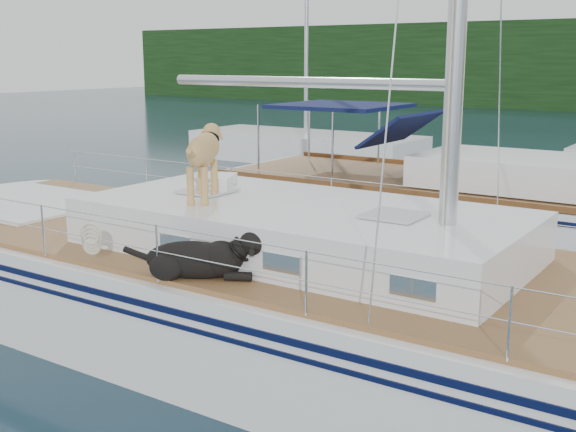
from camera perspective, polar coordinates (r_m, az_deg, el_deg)
The scene contains 4 objects.
ground at distance 9.34m, azimuth -3.28°, elevation -9.48°, with size 120.00×120.00×0.00m, color black.
main_sailboat at distance 9.05m, azimuth -2.90°, elevation -5.64°, with size 12.00×3.89×14.01m.
neighbor_sailboat at distance 14.15m, azimuth 15.79°, elevation 0.29°, with size 11.00×3.50×13.30m.
bg_boat_west at distance 24.93m, azimuth 1.42°, elevation 5.39°, with size 8.00×3.00×11.65m.
Camera 1 is at (5.25, -6.90, 3.47)m, focal length 45.00 mm.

